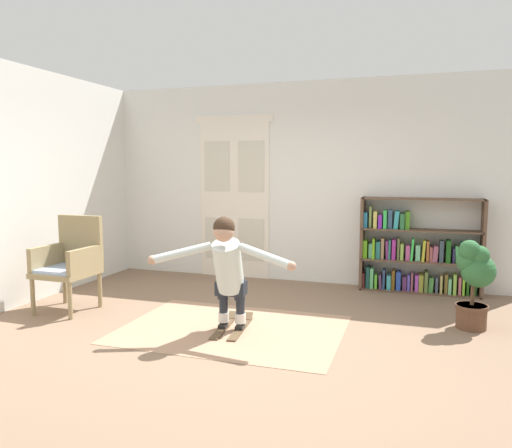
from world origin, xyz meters
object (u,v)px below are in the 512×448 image
bookshelf (415,253)px  skis_pair (233,326)px  potted_plant (474,278)px  wicker_chair (70,261)px  person_skier (228,265)px

bookshelf → skis_pair: bookshelf is taller
skis_pair → potted_plant: bearing=17.8°
bookshelf → wicker_chair: bookshelf is taller
wicker_chair → skis_pair: (2.07, -0.08, -0.56)m
potted_plant → person_skier: size_ratio=0.65×
wicker_chair → potted_plant: wicker_chair is taller
potted_plant → person_skier: (-2.35, -0.94, 0.17)m
wicker_chair → person_skier: 2.10m
wicker_chair → bookshelf: bearing=28.7°
wicker_chair → potted_plant: 4.49m
skis_pair → person_skier: (0.02, -0.18, 0.68)m
bookshelf → potted_plant: 1.54m
potted_plant → skis_pair: potted_plant is taller
wicker_chair → skis_pair: 2.14m
bookshelf → potted_plant: (0.58, -1.43, 0.01)m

